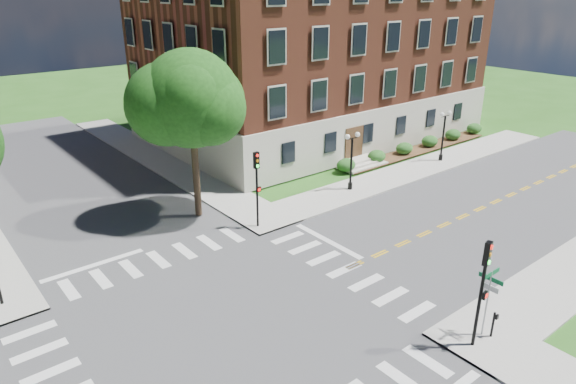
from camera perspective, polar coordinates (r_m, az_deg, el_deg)
ground at (r=23.89m, az=-6.54°, el=-14.14°), size 160.00×160.00×0.00m
road_ew at (r=23.89m, az=-6.54°, el=-14.14°), size 90.00×12.00×0.01m
road_ns at (r=23.88m, az=-6.54°, el=-14.13°), size 12.00×90.00×0.01m
sidewalk_ne at (r=43.09m, az=-0.34°, el=3.09°), size 34.00×34.00×0.12m
crosswalk_east at (r=27.66m, az=6.25°, el=-8.63°), size 2.20×10.20×0.02m
stop_bar_east at (r=30.51m, az=4.44°, el=-5.45°), size 0.40×5.50×0.00m
main_building at (r=51.69m, az=2.69°, el=15.66°), size 30.60×22.40×16.50m
shrub_row at (r=48.06m, az=14.10°, el=4.36°), size 18.00×2.00×1.30m
tree_d at (r=31.73m, az=-10.76°, el=10.11°), size 5.97×5.97×10.59m
traffic_signal_se at (r=21.94m, az=20.87°, el=-9.25°), size 0.36×0.41×4.80m
traffic_signal_ne at (r=30.83m, az=-3.48°, el=1.36°), size 0.33×0.36×4.80m
twin_lamp_west at (r=37.16m, az=7.06°, el=3.79°), size 1.36×0.36×4.23m
twin_lamp_east at (r=45.19m, az=16.89°, el=6.30°), size 1.36×0.36×4.23m
street_sign_pole at (r=23.14m, az=21.44°, el=-10.15°), size 1.10×1.10×3.10m
push_button_post at (r=23.95m, az=21.87°, el=-13.38°), size 0.14×0.21×1.20m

